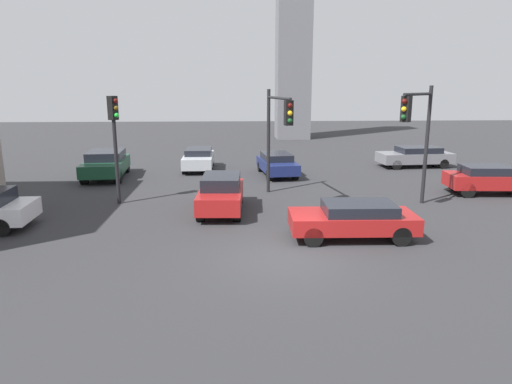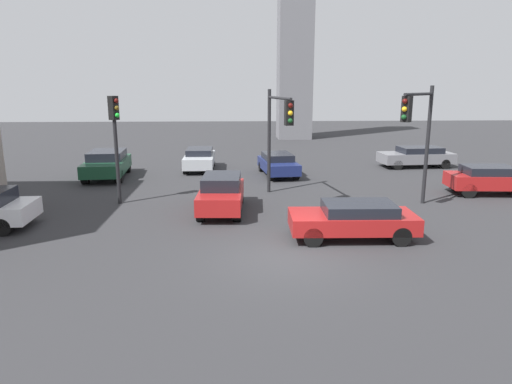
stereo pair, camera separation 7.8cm
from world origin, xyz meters
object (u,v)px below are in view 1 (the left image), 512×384
at_px(car_3, 415,156).
at_px(traffic_light_1, 417,124).
at_px(car_1, 277,164).
at_px(car_6, 489,179).
at_px(car_0, 199,158).
at_px(car_7, 354,219).
at_px(car_4, 221,193).
at_px(car_5, 106,164).
at_px(traffic_light_2, 278,124).
at_px(traffic_light_0, 115,129).

bearing_deg(car_3, traffic_light_1, 63.29).
bearing_deg(car_1, car_6, 54.88).
height_order(car_0, car_3, car_0).
distance_m(car_6, car_7, 10.19).
xyz_separation_m(car_1, car_3, (9.09, 2.33, 0.02)).
distance_m(car_4, car_5, 9.98).
relative_size(traffic_light_1, car_0, 1.22).
bearing_deg(car_6, traffic_light_1, -149.18).
height_order(car_3, car_5, car_5).
xyz_separation_m(car_4, car_5, (-6.63, 7.46, 0.02)).
xyz_separation_m(car_0, car_1, (4.66, -2.06, -0.02)).
height_order(traffic_light_1, traffic_light_2, traffic_light_1).
xyz_separation_m(traffic_light_2, car_0, (-4.10, 7.97, -2.75)).
distance_m(traffic_light_1, traffic_light_2, 5.78).
bearing_deg(car_4, car_1, 161.19).
height_order(car_1, car_6, car_6).
height_order(car_5, car_6, car_5).
bearing_deg(traffic_light_0, car_1, 73.56).
bearing_deg(traffic_light_2, car_7, 11.06).
bearing_deg(traffic_light_2, traffic_light_0, -97.57).
height_order(traffic_light_1, car_0, traffic_light_1).
height_order(traffic_light_2, car_7, traffic_light_2).
relative_size(car_6, car_7, 0.96).
relative_size(traffic_light_2, car_7, 1.16).
xyz_separation_m(traffic_light_2, car_3, (9.66, 8.24, -2.75)).
height_order(traffic_light_2, car_3, traffic_light_2).
xyz_separation_m(traffic_light_0, traffic_light_2, (7.01, 0.26, 0.19)).
relative_size(car_1, car_4, 1.02).
xyz_separation_m(traffic_light_2, car_4, (-2.49, -1.78, -2.68)).
height_order(car_0, car_7, car_0).
distance_m(car_0, car_1, 5.10).
height_order(traffic_light_0, car_1, traffic_light_0).
xyz_separation_m(car_3, car_5, (-18.78, -2.55, 0.10)).
bearing_deg(car_3, car_1, 10.25).
height_order(traffic_light_0, car_6, traffic_light_0).
relative_size(traffic_light_1, car_5, 1.06).
relative_size(traffic_light_0, car_0, 1.12).
distance_m(traffic_light_1, car_7, 5.86).
relative_size(traffic_light_2, car_0, 1.18).
xyz_separation_m(traffic_light_1, car_4, (-8.02, -0.10, -2.75)).
bearing_deg(car_0, traffic_light_2, 27.03).
bearing_deg(car_4, traffic_light_2, 128.44).
bearing_deg(car_3, traffic_light_2, 36.33).
relative_size(traffic_light_1, car_1, 1.20).
bearing_deg(traffic_light_1, car_6, 161.52).
bearing_deg(car_7, traffic_light_0, -28.19).
height_order(traffic_light_0, traffic_light_1, traffic_light_1).
bearing_deg(car_5, traffic_light_0, 14.62).
bearing_deg(car_5, car_0, 109.50).
xyz_separation_m(car_0, car_7, (6.16, -13.42, -0.02)).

